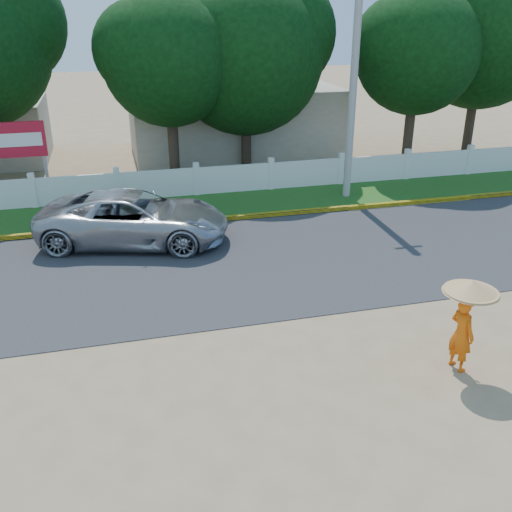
{
  "coord_description": "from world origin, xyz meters",
  "views": [
    {
      "loc": [
        -3.14,
        -10.12,
        6.8
      ],
      "look_at": [
        0.0,
        2.0,
        1.3
      ],
      "focal_mm": 40.0,
      "sensor_mm": 36.0,
      "label": 1
    }
  ],
  "objects_px": {
    "utility_pole": "(354,79)",
    "billboard": "(11,144)",
    "vehicle": "(134,218)",
    "monk_with_parasol": "(466,312)"
  },
  "relations": [
    {
      "from": "billboard",
      "to": "vehicle",
      "type": "bearing_deg",
      "value": -53.53
    },
    {
      "from": "utility_pole",
      "to": "monk_with_parasol",
      "type": "height_order",
      "value": "utility_pole"
    },
    {
      "from": "utility_pole",
      "to": "monk_with_parasol",
      "type": "relative_size",
      "value": 4.42
    },
    {
      "from": "monk_with_parasol",
      "to": "billboard",
      "type": "distance_m",
      "value": 17.19
    },
    {
      "from": "utility_pole",
      "to": "billboard",
      "type": "height_order",
      "value": "utility_pole"
    },
    {
      "from": "utility_pole",
      "to": "billboard",
      "type": "relative_size",
      "value": 2.98
    },
    {
      "from": "monk_with_parasol",
      "to": "billboard",
      "type": "bearing_deg",
      "value": 125.51
    },
    {
      "from": "monk_with_parasol",
      "to": "billboard",
      "type": "xyz_separation_m",
      "value": [
        -9.97,
        13.97,
        0.84
      ]
    },
    {
      "from": "vehicle",
      "to": "utility_pole",
      "type": "bearing_deg",
      "value": -56.22
    },
    {
      "from": "utility_pole",
      "to": "vehicle",
      "type": "distance_m",
      "value": 9.38
    }
  ]
}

